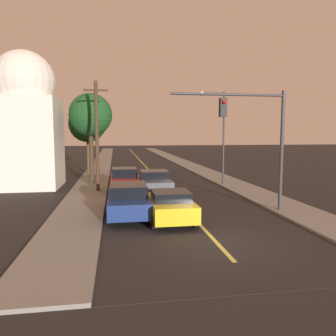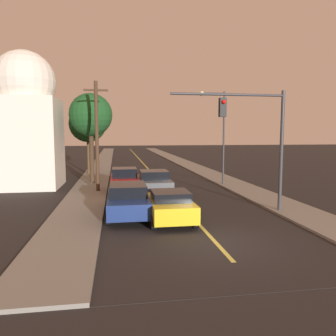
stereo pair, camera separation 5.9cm
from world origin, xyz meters
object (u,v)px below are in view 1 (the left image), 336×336
object	(u,v)px
car_near_lane_second	(154,183)
domed_building_left	(26,120)
traffic_signal_mast	(256,128)
tree_left_far	(91,115)
streetlamp_right	(218,125)
car_outer_lane_front	(128,199)
car_near_lane_front	(170,205)
car_outer_lane_second	(125,180)
utility_pole_left	(97,134)
tree_left_near	(87,124)

from	to	relation	value
car_near_lane_second	domed_building_left	xyz separation A→B (m)	(-8.86, 4.66, 4.13)
traffic_signal_mast	tree_left_far	bearing A→B (deg)	127.93
streetlamp_right	tree_left_far	distance (m)	9.88
streetlamp_right	car_outer_lane_front	bearing A→B (deg)	-130.33
car_near_lane_front	car_outer_lane_second	distance (m)	7.66
traffic_signal_mast	car_outer_lane_second	bearing A→B (deg)	133.82
domed_building_left	car_near_lane_front	bearing A→B (deg)	-51.58
car_near_lane_front	utility_pole_left	xyz separation A→B (m)	(-3.64, 8.10, 3.20)
traffic_signal_mast	tree_left_near	world-z (taller)	tree_left_near
car_outer_lane_front	traffic_signal_mast	world-z (taller)	traffic_signal_mast
car_near_lane_front	car_outer_lane_second	size ratio (longest dim) A/B	0.99
car_near_lane_second	tree_left_near	bearing A→B (deg)	113.52
traffic_signal_mast	domed_building_left	xyz separation A→B (m)	(-13.28, 10.28, 0.71)
car_near_lane_second	car_outer_lane_front	xyz separation A→B (m)	(-1.86, -5.20, 0.01)
streetlamp_right	utility_pole_left	world-z (taller)	utility_pole_left
car_near_lane_second	tree_left_near	world-z (taller)	tree_left_near
car_outer_lane_second	domed_building_left	distance (m)	8.93
car_near_lane_second	traffic_signal_mast	xyz separation A→B (m)	(4.41, -5.62, 3.42)
car_near_lane_front	car_near_lane_second	distance (m)	6.51
domed_building_left	streetlamp_right	bearing A→B (deg)	-5.93
utility_pole_left	tree_left_near	xyz separation A→B (m)	(-1.41, 10.00, 0.99)
tree_left_near	car_near_lane_second	bearing A→B (deg)	-66.48
car_outer_lane_front	car_outer_lane_second	xyz separation A→B (m)	(0.00, 6.12, 0.05)
tree_left_near	utility_pole_left	bearing A→B (deg)	-82.00
utility_pole_left	tree_left_far	xyz separation A→B (m)	(-0.66, 3.96, 1.46)
traffic_signal_mast	car_near_lane_second	bearing A→B (deg)	128.13
traffic_signal_mast	utility_pole_left	world-z (taller)	utility_pole_left
tree_left_near	tree_left_far	size ratio (longest dim) A/B	0.94
tree_left_near	tree_left_far	world-z (taller)	tree_left_far
car_outer_lane_second	streetlamp_right	bearing A→B (deg)	17.74
car_outer_lane_front	tree_left_near	world-z (taller)	tree_left_near
car_near_lane_front	car_outer_lane_front	distance (m)	2.27
streetlamp_right	tree_left_far	world-z (taller)	streetlamp_right
streetlamp_right	tree_left_far	xyz separation A→B (m)	(-9.57, 2.36, 0.75)
car_outer_lane_front	car_outer_lane_second	bearing A→B (deg)	90.00
streetlamp_right	tree_left_near	world-z (taller)	streetlamp_right
car_near_lane_second	car_outer_lane_front	world-z (taller)	car_near_lane_second
car_near_lane_front	traffic_signal_mast	distance (m)	5.70
car_near_lane_second	car_outer_lane_front	distance (m)	5.52
traffic_signal_mast	tree_left_far	xyz separation A→B (m)	(-8.71, 11.17, 1.16)
streetlamp_right	car_outer_lane_second	bearing A→B (deg)	-162.26
car_near_lane_front	traffic_signal_mast	world-z (taller)	traffic_signal_mast
car_near_lane_front	streetlamp_right	size ratio (longest dim) A/B	0.55
streetlamp_right	domed_building_left	bearing A→B (deg)	174.07
car_outer_lane_front	streetlamp_right	size ratio (longest dim) A/B	0.71
tree_left_far	domed_building_left	size ratio (longest dim) A/B	0.70
utility_pole_left	domed_building_left	world-z (taller)	domed_building_left
car_outer_lane_front	utility_pole_left	world-z (taller)	utility_pole_left
car_near_lane_front	car_near_lane_second	bearing A→B (deg)	90.00
car_near_lane_second	utility_pole_left	xyz separation A→B (m)	(-3.64, 1.59, 3.12)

